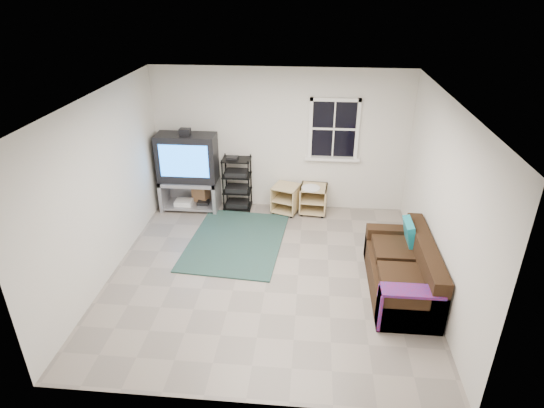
# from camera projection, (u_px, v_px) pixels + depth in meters

# --- Properties ---
(room) EXTENTS (4.60, 4.62, 4.60)m
(room) POSITION_uv_depth(u_px,v_px,m) (334.00, 133.00, 8.02)
(room) COLOR gray
(room) RESTS_ON ground
(tv_unit) EXTENTS (1.06, 0.53, 1.57)m
(tv_unit) POSITION_uv_depth(u_px,v_px,m) (188.00, 166.00, 8.28)
(tv_unit) COLOR gray
(tv_unit) RESTS_ON ground
(av_rack) EXTENTS (0.52, 0.37, 1.03)m
(av_rack) POSITION_uv_depth(u_px,v_px,m) (237.00, 186.00, 8.47)
(av_rack) COLOR black
(av_rack) RESTS_ON ground
(side_table_left) EXTENTS (0.56, 0.56, 0.53)m
(side_table_left) POSITION_uv_depth(u_px,v_px,m) (287.00, 197.00, 8.42)
(side_table_left) COLOR tan
(side_table_left) RESTS_ON ground
(side_table_right) EXTENTS (0.51, 0.52, 0.55)m
(side_table_right) POSITION_uv_depth(u_px,v_px,m) (313.00, 197.00, 8.39)
(side_table_right) COLOR tan
(side_table_right) RESTS_ON ground
(sofa) EXTENTS (0.81, 1.83, 0.83)m
(sofa) POSITION_uv_depth(u_px,v_px,m) (403.00, 273.00, 6.25)
(sofa) COLOR black
(sofa) RESTS_ON ground
(shag_rug) EXTENTS (1.65, 2.17, 0.02)m
(shag_rug) POSITION_uv_depth(u_px,v_px,m) (236.00, 241.00, 7.54)
(shag_rug) COLOR black
(shag_rug) RESTS_ON ground
(paper_bag) EXTENTS (0.35, 0.29, 0.43)m
(paper_bag) POSITION_uv_depth(u_px,v_px,m) (201.00, 195.00, 8.68)
(paper_bag) COLOR #9C6746
(paper_bag) RESTS_ON ground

